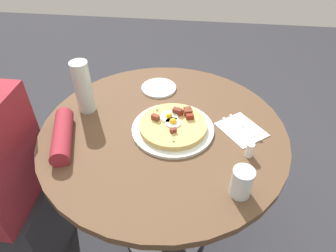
{
  "coord_description": "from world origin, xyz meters",
  "views": [
    {
      "loc": [
        -0.89,
        -0.13,
        1.52
      ],
      "look_at": [
        -0.0,
        -0.02,
        0.76
      ],
      "focal_mm": 32.47,
      "sensor_mm": 36.0,
      "label": 1
    }
  ],
  "objects_px": {
    "bread_plate": "(159,88)",
    "dining_table": "(164,160)",
    "knife": "(238,130)",
    "water_bottle": "(83,87)",
    "breakfast_pizza": "(173,125)",
    "salt_shaker": "(250,150)",
    "pizza_plate": "(173,129)",
    "person_seated": "(8,190)",
    "water_glass": "(242,182)",
    "fork": "(245,127)"
  },
  "relations": [
    {
      "from": "bread_plate",
      "to": "water_glass",
      "type": "bearing_deg",
      "value": -148.83
    },
    {
      "from": "water_glass",
      "to": "water_bottle",
      "type": "height_order",
      "value": "water_bottle"
    },
    {
      "from": "knife",
      "to": "water_bottle",
      "type": "relative_size",
      "value": 0.8
    },
    {
      "from": "person_seated",
      "to": "knife",
      "type": "bearing_deg",
      "value": -76.58
    },
    {
      "from": "person_seated",
      "to": "knife",
      "type": "relative_size",
      "value": 6.31
    },
    {
      "from": "breakfast_pizza",
      "to": "water_glass",
      "type": "height_order",
      "value": "water_glass"
    },
    {
      "from": "pizza_plate",
      "to": "salt_shaker",
      "type": "xyz_separation_m",
      "value": [
        -0.1,
        -0.28,
        0.02
      ]
    },
    {
      "from": "breakfast_pizza",
      "to": "knife",
      "type": "height_order",
      "value": "breakfast_pizza"
    },
    {
      "from": "bread_plate",
      "to": "salt_shaker",
      "type": "xyz_separation_m",
      "value": [
        -0.39,
        -0.38,
        0.02
      ]
    },
    {
      "from": "dining_table",
      "to": "water_glass",
      "type": "distance_m",
      "value": 0.45
    },
    {
      "from": "dining_table",
      "to": "breakfast_pizza",
      "type": "height_order",
      "value": "breakfast_pizza"
    },
    {
      "from": "bread_plate",
      "to": "dining_table",
      "type": "bearing_deg",
      "value": -168.4
    },
    {
      "from": "knife",
      "to": "water_glass",
      "type": "distance_m",
      "value": 0.3
    },
    {
      "from": "person_seated",
      "to": "knife",
      "type": "xyz_separation_m",
      "value": [
        0.22,
        -0.92,
        0.24
      ]
    },
    {
      "from": "dining_table",
      "to": "water_bottle",
      "type": "relative_size",
      "value": 4.34
    },
    {
      "from": "bread_plate",
      "to": "knife",
      "type": "bearing_deg",
      "value": -126.7
    },
    {
      "from": "bread_plate",
      "to": "salt_shaker",
      "type": "height_order",
      "value": "salt_shaker"
    },
    {
      "from": "bread_plate",
      "to": "salt_shaker",
      "type": "relative_size",
      "value": 2.84
    },
    {
      "from": "water_bottle",
      "to": "salt_shaker",
      "type": "distance_m",
      "value": 0.69
    },
    {
      "from": "dining_table",
      "to": "fork",
      "type": "relative_size",
      "value": 5.39
    },
    {
      "from": "fork",
      "to": "knife",
      "type": "xyz_separation_m",
      "value": [
        -0.02,
        0.03,
        0.0
      ]
    },
    {
      "from": "knife",
      "to": "pizza_plate",
      "type": "bearing_deg",
      "value": 57.13
    },
    {
      "from": "bread_plate",
      "to": "water_glass",
      "type": "distance_m",
      "value": 0.65
    },
    {
      "from": "breakfast_pizza",
      "to": "fork",
      "type": "relative_size",
      "value": 1.47
    },
    {
      "from": "person_seated",
      "to": "pizza_plate",
      "type": "height_order",
      "value": "person_seated"
    },
    {
      "from": "water_glass",
      "to": "dining_table",
      "type": "bearing_deg",
      "value": 45.33
    },
    {
      "from": "water_glass",
      "to": "salt_shaker",
      "type": "distance_m",
      "value": 0.18
    },
    {
      "from": "person_seated",
      "to": "water_glass",
      "type": "xyz_separation_m",
      "value": [
        -0.08,
        -0.91,
        0.28
      ]
    },
    {
      "from": "breakfast_pizza",
      "to": "bread_plate",
      "type": "bearing_deg",
      "value": 18.86
    },
    {
      "from": "fork",
      "to": "pizza_plate",
      "type": "bearing_deg",
      "value": 61.05
    },
    {
      "from": "person_seated",
      "to": "water_bottle",
      "type": "height_order",
      "value": "person_seated"
    },
    {
      "from": "dining_table",
      "to": "bread_plate",
      "type": "height_order",
      "value": "bread_plate"
    },
    {
      "from": "pizza_plate",
      "to": "knife",
      "type": "xyz_separation_m",
      "value": [
        0.02,
        -0.25,
        0.0
      ]
    },
    {
      "from": "breakfast_pizza",
      "to": "bread_plate",
      "type": "relative_size",
      "value": 1.64
    },
    {
      "from": "dining_table",
      "to": "person_seated",
      "type": "xyz_separation_m",
      "value": [
        -0.2,
        0.63,
        -0.05
      ]
    },
    {
      "from": "pizza_plate",
      "to": "water_bottle",
      "type": "distance_m",
      "value": 0.4
    },
    {
      "from": "dining_table",
      "to": "fork",
      "type": "bearing_deg",
      "value": -82.27
    },
    {
      "from": "bread_plate",
      "to": "fork",
      "type": "relative_size",
      "value": 0.9
    },
    {
      "from": "person_seated",
      "to": "salt_shaker",
      "type": "distance_m",
      "value": 0.99
    },
    {
      "from": "fork",
      "to": "water_bottle",
      "type": "xyz_separation_m",
      "value": [
        0.05,
        0.66,
        0.11
      ]
    },
    {
      "from": "pizza_plate",
      "to": "bread_plate",
      "type": "relative_size",
      "value": 2.0
    },
    {
      "from": "bread_plate",
      "to": "water_glass",
      "type": "height_order",
      "value": "water_glass"
    },
    {
      "from": "knife",
      "to": "salt_shaker",
      "type": "bearing_deg",
      "value": 155.2
    },
    {
      "from": "knife",
      "to": "salt_shaker",
      "type": "relative_size",
      "value": 3.17
    },
    {
      "from": "breakfast_pizza",
      "to": "dining_table",
      "type": "bearing_deg",
      "value": 89.81
    },
    {
      "from": "breakfast_pizza",
      "to": "salt_shaker",
      "type": "height_order",
      "value": "breakfast_pizza"
    },
    {
      "from": "person_seated",
      "to": "water_glass",
      "type": "bearing_deg",
      "value": -94.96
    },
    {
      "from": "dining_table",
      "to": "salt_shaker",
      "type": "relative_size",
      "value": 17.1
    },
    {
      "from": "knife",
      "to": "water_glass",
      "type": "xyz_separation_m",
      "value": [
        -0.3,
        0.01,
        0.05
      ]
    },
    {
      "from": "dining_table",
      "to": "fork",
      "type": "xyz_separation_m",
      "value": [
        0.04,
        -0.32,
        0.18
      ]
    }
  ]
}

